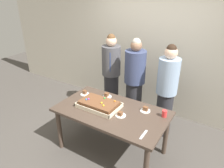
{
  "coord_description": "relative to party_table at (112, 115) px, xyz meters",
  "views": [
    {
      "loc": [
        1.4,
        -2.23,
        2.43
      ],
      "look_at": [
        -0.09,
        0.15,
        1.11
      ],
      "focal_mm": 33.32,
      "sensor_mm": 36.0,
      "label": 1
    }
  ],
  "objects": [
    {
      "name": "interior_back_panel",
      "position": [
        0.0,
        1.6,
        0.83
      ],
      "size": [
        8.0,
        0.12,
        3.0
      ],
      "primitive_type": "cube",
      "color": "beige",
      "rests_on": "ground_plane"
    },
    {
      "name": "plated_slice_far_right",
      "position": [
        -0.65,
        0.18,
        0.11
      ],
      "size": [
        0.15,
        0.15,
        0.07
      ],
      "color": "white",
      "rests_on": "party_table"
    },
    {
      "name": "party_table",
      "position": [
        0.0,
        0.0,
        0.0
      ],
      "size": [
        1.65,
        0.93,
        0.76
      ],
      "color": "#47382D",
      "rests_on": "ground_plane"
    },
    {
      "name": "person_serving_front",
      "position": [
        -0.62,
        0.98,
        0.18
      ],
      "size": [
        0.36,
        0.36,
        1.65
      ],
      "rotation": [
        0.0,
        0.0,
        -1.19
      ],
      "color": "#28282D",
      "rests_on": "ground_plane"
    },
    {
      "name": "ground_plane",
      "position": [
        0.0,
        0.0,
        -0.67
      ],
      "size": [
        12.0,
        12.0,
        0.0
      ],
      "primitive_type": "plane",
      "color": "#4C4742"
    },
    {
      "name": "drink_cup_nearest",
      "position": [
        0.72,
        0.25,
        0.14
      ],
      "size": [
        0.07,
        0.07,
        0.1
      ],
      "primitive_type": "cylinder",
      "color": "red",
      "rests_on": "party_table"
    },
    {
      "name": "sheet_cake",
      "position": [
        -0.22,
        -0.02,
        0.14
      ],
      "size": [
        0.63,
        0.41,
        0.12
      ],
      "color": "beige",
      "rests_on": "party_table"
    },
    {
      "name": "person_green_shirt_behind",
      "position": [
        0.53,
        0.87,
        0.18
      ],
      "size": [
        0.34,
        0.34,
        1.65
      ],
      "rotation": [
        0.0,
        0.0,
        -2.27
      ],
      "color": "#28282D",
      "rests_on": "ground_plane"
    },
    {
      "name": "person_striped_tie_right",
      "position": [
        -0.06,
        0.87,
        0.18
      ],
      "size": [
        0.37,
        0.37,
        1.67
      ],
      "rotation": [
        0.0,
        0.0,
        -1.75
      ],
      "color": "#28282D",
      "rests_on": "ground_plane"
    },
    {
      "name": "plated_slice_near_left",
      "position": [
        -0.29,
        0.31,
        0.11
      ],
      "size": [
        0.15,
        0.15,
        0.07
      ],
      "color": "white",
      "rests_on": "party_table"
    },
    {
      "name": "plated_slice_near_right",
      "position": [
        0.43,
        0.24,
        0.11
      ],
      "size": [
        0.15,
        0.15,
        0.07
      ],
      "color": "white",
      "rests_on": "party_table"
    },
    {
      "name": "plated_slice_far_left",
      "position": [
        0.18,
        -0.06,
        0.11
      ],
      "size": [
        0.15,
        0.15,
        0.07
      ],
      "color": "white",
      "rests_on": "party_table"
    },
    {
      "name": "cake_server_utensil",
      "position": [
        0.64,
        -0.27,
        0.1
      ],
      "size": [
        0.03,
        0.2,
        0.01
      ],
      "primitive_type": "cube",
      "color": "silver",
      "rests_on": "party_table"
    }
  ]
}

